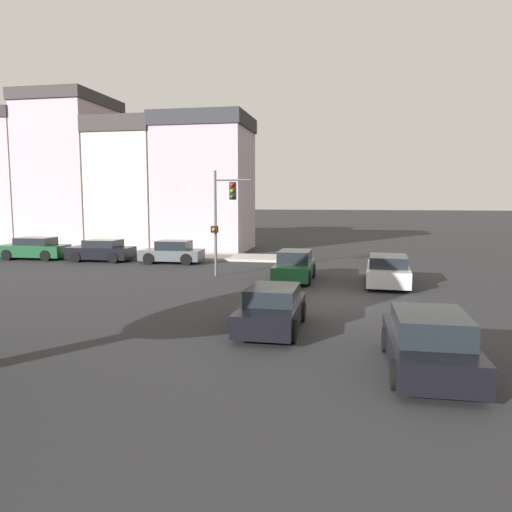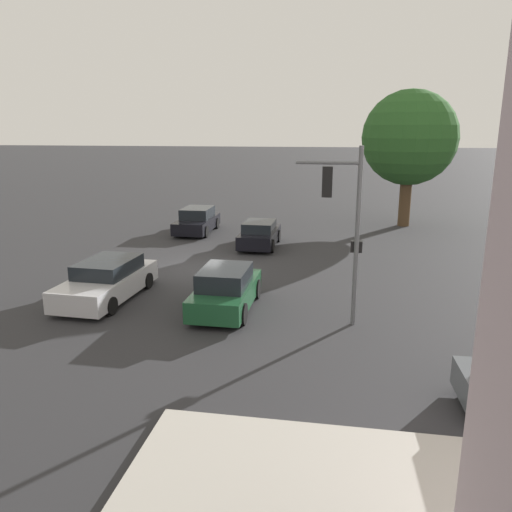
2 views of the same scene
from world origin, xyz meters
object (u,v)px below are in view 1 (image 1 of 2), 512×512
Objects in this scene: crossing_car_0 at (429,343)px; crossing_car_3 at (272,309)px; parked_car_0 at (172,252)px; traffic_signal at (223,209)px; crossing_car_2 at (388,271)px; parked_car_1 at (102,251)px; crossing_car_1 at (295,266)px; parked_car_2 at (34,249)px.

crossing_car_0 reaches higher than crossing_car_3.
crossing_car_0 reaches higher than parked_car_0.
crossing_car_3 is 16.90m from parked_car_0.
crossing_car_0 is (-12.97, -8.36, -2.85)m from traffic_signal.
crossing_car_3 is 1.02× the size of parked_car_0.
parked_car_1 is (5.61, 17.58, 0.01)m from crossing_car_2.
crossing_car_2 is (-0.98, -8.22, -2.86)m from traffic_signal.
crossing_car_3 is at bearing 53.77° from crossing_car_0.
crossing_car_2 is at bearing 83.92° from traffic_signal.
crossing_car_0 is at bearing 20.71° from crossing_car_1.
crossing_car_0 reaches higher than crossing_car_2.
crossing_car_3 is 0.89× the size of parked_car_2.
traffic_signal is at bearing 160.12° from parked_car_2.
parked_car_1 is at bearing -2.80° from parked_car_0.
crossing_car_1 is (12.40, 4.59, 0.02)m from crossing_car_0.
crossing_car_2 is (-0.40, -4.46, -0.03)m from crossing_car_1.
parked_car_0 is 4.84m from parked_car_1.
crossing_car_1 is 9.75m from parked_car_0.
crossing_car_1 is 14.12m from parked_car_1.
crossing_car_1 reaches higher than crossing_car_3.
parked_car_1 is 4.91m from parked_car_2.
crossing_car_1 is 4.47m from crossing_car_2.
parked_car_2 is (17.68, 22.62, 0.02)m from crossing_car_0.
parked_car_0 is at bearing 177.51° from parked_car_2.
parked_car_0 reaches higher than crossing_car_3.
parked_car_0 is at bearing -134.61° from traffic_signal.
crossing_car_0 is 13.22m from crossing_car_1.
crossing_car_1 is 1.00× the size of parked_car_1.
traffic_signal is 4.75m from crossing_car_1.
crossing_car_2 reaches higher than parked_car_1.
parked_car_2 reaches higher than parked_car_0.
parked_car_2 is (5.29, 18.04, 0.01)m from crossing_car_1.
crossing_car_2 is (11.99, 0.13, -0.01)m from crossing_car_0.
parked_car_2 is at bearing -128.02° from crossing_car_3.
crossing_car_1 reaches higher than parked_car_0.
parked_car_1 is at bearing -111.24° from crossing_car_1.
traffic_signal is 1.16× the size of crossing_car_2.
crossing_car_1 is (-0.57, -3.77, -2.83)m from traffic_signal.
crossing_car_2 is 1.21× the size of parked_car_0.
traffic_signal reaches higher than crossing_car_0.
crossing_car_0 is 24.97m from parked_car_1.
parked_car_0 is at bearing 69.32° from crossing_car_2.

